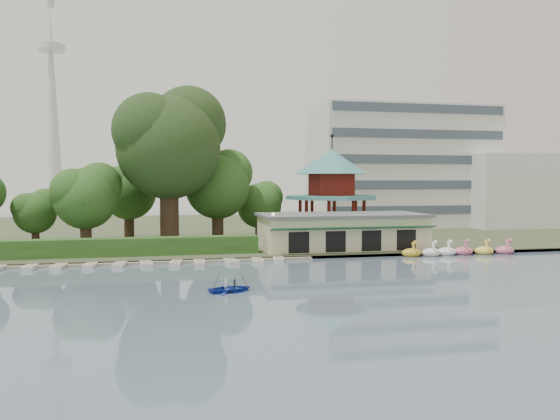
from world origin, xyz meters
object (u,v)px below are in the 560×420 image
object	(u,v)px
dock	(140,263)
pavilion	(332,185)
boathouse	(342,231)
big_tree	(170,139)
rowboat_with_passengers	(230,286)

from	to	relation	value
dock	pavilion	world-z (taller)	pavilion
dock	boathouse	distance (m)	22.62
pavilion	boathouse	bearing A→B (deg)	-101.28
dock	big_tree	distance (m)	17.08
boathouse	dock	bearing A→B (deg)	-167.76
dock	pavilion	size ratio (longest dim) A/B	2.52
pavilion	big_tree	world-z (taller)	big_tree
big_tree	pavilion	bearing A→B (deg)	10.35
big_tree	rowboat_with_passengers	size ratio (longest dim) A/B	3.80
dock	boathouse	size ratio (longest dim) A/B	1.83
boathouse	pavilion	world-z (taller)	pavilion
boathouse	pavilion	distance (m)	11.43
boathouse	big_tree	size ratio (longest dim) A/B	0.98
dock	rowboat_with_passengers	xyz separation A→B (m)	(6.92, -15.05, 0.33)
big_tree	boathouse	bearing A→B (deg)	-18.27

